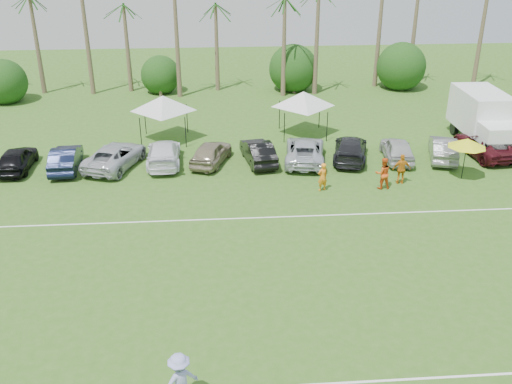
{
  "coord_description": "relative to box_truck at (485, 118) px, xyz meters",
  "views": [
    {
      "loc": [
        -1.3,
        -12.19,
        13.81
      ],
      "look_at": [
        0.68,
        13.76,
        1.6
      ],
      "focal_mm": 40.0,
      "sensor_mm": 36.0,
      "label": 1
    }
  ],
  "objects": [
    {
      "name": "canopy_tent_right",
      "position": [
        -12.02,
        2.99,
        1.3
      ],
      "size": [
        4.61,
        4.61,
        3.74
      ],
      "color": "black",
      "rests_on": "ground"
    },
    {
      "name": "bush_tree_0",
      "position": [
        -36.05,
        15.28,
        -0.1
      ],
      "size": [
        4.0,
        4.0,
        4.0
      ],
      "color": "brown",
      "rests_on": "ground"
    },
    {
      "name": "parked_car_1",
      "position": [
        -27.61,
        -2.32,
        -1.17
      ],
      "size": [
        1.84,
        4.52,
        1.46
      ],
      "primitive_type": "imported",
      "rotation": [
        0.0,
        0.0,
        3.21
      ],
      "color": "black",
      "rests_on": "ground"
    },
    {
      "name": "market_umbrella",
      "position": [
        -3.61,
        -5.54,
        0.36
      ],
      "size": [
        2.26,
        2.26,
        2.52
      ],
      "color": "black",
      "rests_on": "ground"
    },
    {
      "name": "parked_car_2",
      "position": [
        -24.62,
        -2.12,
        -1.17
      ],
      "size": [
        3.99,
        5.75,
        1.46
      ],
      "primitive_type": "imported",
      "rotation": [
        0.0,
        0.0,
        2.81
      ],
      "color": "#B6B8BE",
      "rests_on": "ground"
    },
    {
      "name": "parked_car_9",
      "position": [
        -3.65,
        -2.42,
        -1.17
      ],
      "size": [
        2.73,
        4.68,
        1.46
      ],
      "primitive_type": "imported",
      "rotation": [
        0.0,
        0.0,
        2.86
      ],
      "color": "slate",
      "rests_on": "ground"
    },
    {
      "name": "frisbee_player",
      "position": [
        -19.69,
        -22.19,
        -0.93
      ],
      "size": [
        1.44,
        1.21,
        1.94
      ],
      "rotation": [
        0.0,
        0.0,
        3.62
      ],
      "color": "#9C9FDE",
      "rests_on": "ground"
    },
    {
      "name": "field_lines",
      "position": [
        -17.05,
        -15.72,
        -1.89
      ],
      "size": [
        80.0,
        12.1,
        0.01
      ],
      "color": "white",
      "rests_on": "ground"
    },
    {
      "name": "parked_car_0",
      "position": [
        -30.61,
        -2.15,
        -1.17
      ],
      "size": [
        1.78,
        4.3,
        1.46
      ],
      "primitive_type": "imported",
      "rotation": [
        0.0,
        0.0,
        3.15
      ],
      "color": "black",
      "rests_on": "ground"
    },
    {
      "name": "parked_car_10",
      "position": [
        -0.65,
        -1.96,
        -1.17
      ],
      "size": [
        2.92,
        5.46,
        1.46
      ],
      "primitive_type": "imported",
      "rotation": [
        0.0,
        0.0,
        3.24
      ],
      "color": "#4B1119",
      "rests_on": "ground"
    },
    {
      "name": "box_truck",
      "position": [
        0.0,
        0.0,
        0.0
      ],
      "size": [
        2.8,
        6.94,
        3.55
      ],
      "rotation": [
        0.0,
        0.0,
        -0.02
      ],
      "color": "white",
      "rests_on": "ground"
    },
    {
      "name": "sideline_player_a",
      "position": [
        -12.32,
        -6.61,
        -1.06
      ],
      "size": [
        0.72,
        0.61,
        1.68
      ],
      "primitive_type": "imported",
      "rotation": [
        0.0,
        0.0,
        3.53
      ],
      "color": "orange",
      "rests_on": "ground"
    },
    {
      "name": "parked_car_7",
      "position": [
        -9.64,
        -1.96,
        -1.17
      ],
      "size": [
        3.28,
        5.39,
        1.46
      ],
      "primitive_type": "imported",
      "rotation": [
        0.0,
        0.0,
        2.88
      ],
      "color": "black",
      "rests_on": "ground"
    },
    {
      "name": "sideline_player_b",
      "position": [
        -8.82,
        -6.58,
        -0.96
      ],
      "size": [
        0.95,
        0.76,
        1.88
      ],
      "primitive_type": "imported",
      "rotation": [
        0.0,
        0.0,
        3.2
      ],
      "color": "#DB5318",
      "rests_on": "ground"
    },
    {
      "name": "bush_tree_2",
      "position": [
        -11.05,
        15.28,
        -0.1
      ],
      "size": [
        4.0,
        4.0,
        4.0
      ],
      "color": "brown",
      "rests_on": "ground"
    },
    {
      "name": "bush_tree_3",
      "position": [
        -1.05,
        15.28,
        -0.1
      ],
      "size": [
        4.0,
        4.0,
        4.0
      ],
      "color": "brown",
      "rests_on": "ground"
    },
    {
      "name": "parked_car_3",
      "position": [
        -21.62,
        -1.85,
        -1.17
      ],
      "size": [
        2.21,
        5.09,
        1.46
      ],
      "primitive_type": "imported",
      "rotation": [
        0.0,
        0.0,
        3.17
      ],
      "color": "white",
      "rests_on": "ground"
    },
    {
      "name": "parked_car_8",
      "position": [
        -6.64,
        -2.3,
        -1.17
      ],
      "size": [
        2.2,
        4.45,
        1.46
      ],
      "primitive_type": "imported",
      "rotation": [
        0.0,
        0.0,
        3.03
      ],
      "color": "#BDBDBD",
      "rests_on": "ground"
    },
    {
      "name": "parked_car_6",
      "position": [
        -12.63,
        -2.14,
        -1.17
      ],
      "size": [
        3.24,
        5.57,
        1.46
      ],
      "primitive_type": "imported",
      "rotation": [
        0.0,
        0.0,
        2.98
      ],
      "color": "#B7BBC3",
      "rests_on": "ground"
    },
    {
      "name": "sideline_player_c",
      "position": [
        -7.54,
        -6.01,
        -0.98
      ],
      "size": [
        1.09,
        0.5,
        1.83
      ],
      "primitive_type": "imported",
      "rotation": [
        0.0,
        0.0,
        3.09
      ],
      "color": "orange",
      "rests_on": "ground"
    },
    {
      "name": "parked_car_4",
      "position": [
        -18.63,
        -2.02,
        -1.17
      ],
      "size": [
        3.05,
        4.61,
        1.46
      ],
      "primitive_type": "imported",
      "rotation": [
        0.0,
        0.0,
        2.8
      ],
      "color": "gray",
      "rests_on": "ground"
    },
    {
      "name": "bush_tree_1",
      "position": [
        -23.05,
        15.28,
        -0.1
      ],
      "size": [
        4.0,
        4.0,
        4.0
      ],
      "color": "brown",
      "rests_on": "ground"
    },
    {
      "name": "parked_car_5",
      "position": [
        -15.63,
        -2.08,
        -1.17
      ],
      "size": [
        2.24,
        4.62,
        1.46
      ],
      "primitive_type": "imported",
      "rotation": [
        0.0,
        0.0,
        3.3
      ],
      "color": "black",
      "rests_on": "ground"
    },
    {
      "name": "palm_tree_4",
      "position": [
        -21.05,
        14.28,
        5.58
      ],
      "size": [
        2.4,
        2.4,
        8.9
      ],
      "color": "brown",
      "rests_on": "ground"
    },
    {
      "name": "canopy_tent_left",
      "position": [
        -21.84,
        2.6,
        1.32
      ],
      "size": [
        4.64,
        4.64,
        3.76
      ],
      "color": "black",
      "rests_on": "ground"
    },
    {
      "name": "palm_tree_8",
      "position": [
        -4.05,
        14.28,
        5.58
      ],
      "size": [
        2.4,
        2.4,
        8.9
      ],
      "color": "brown",
      "rests_on": "ground"
    }
  ]
}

